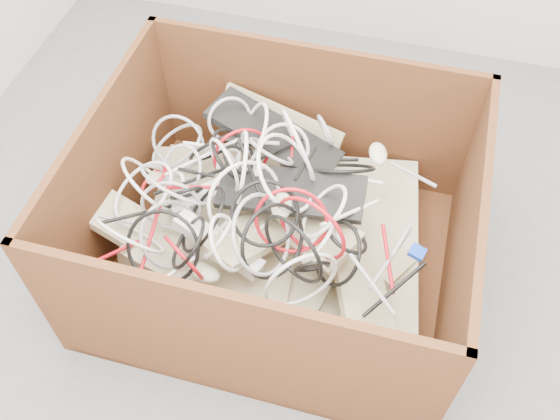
% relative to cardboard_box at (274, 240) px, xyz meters
% --- Properties ---
extents(ground, '(3.00, 3.00, 0.00)m').
position_rel_cardboard_box_xyz_m(ground, '(0.10, -0.13, -0.15)').
color(ground, '#565659').
rests_on(ground, ground).
extents(cardboard_box, '(1.17, 0.98, 0.61)m').
position_rel_cardboard_box_xyz_m(cardboard_box, '(0.00, 0.00, 0.00)').
color(cardboard_box, '#3A1B0E').
rests_on(cardboard_box, ground).
extents(keyboard_pile, '(1.09, 0.91, 0.33)m').
position_rel_cardboard_box_xyz_m(keyboard_pile, '(-0.01, 0.04, 0.13)').
color(keyboard_pile, tan).
rests_on(keyboard_pile, cardboard_box).
extents(mice_scatter, '(0.78, 0.67, 0.17)m').
position_rel_cardboard_box_xyz_m(mice_scatter, '(-0.06, 0.06, 0.21)').
color(mice_scatter, beige).
rests_on(mice_scatter, keyboard_pile).
extents(power_strip_left, '(0.28, 0.22, 0.12)m').
position_rel_cardboard_box_xyz_m(power_strip_left, '(-0.19, 0.00, 0.20)').
color(power_strip_left, silver).
rests_on(power_strip_left, keyboard_pile).
extents(power_strip_right, '(0.31, 0.15, 0.10)m').
position_rel_cardboard_box_xyz_m(power_strip_right, '(-0.12, -0.19, 0.19)').
color(power_strip_right, silver).
rests_on(power_strip_right, keyboard_pile).
extents(vga_plug, '(0.06, 0.05, 0.03)m').
position_rel_cardboard_box_xyz_m(vga_plug, '(0.45, -0.08, 0.22)').
color(vga_plug, '#0C33C0').
rests_on(vga_plug, keyboard_pile).
extents(cable_tangle, '(1.03, 0.76, 0.42)m').
position_rel_cardboard_box_xyz_m(cable_tangle, '(-0.10, -0.04, 0.25)').
color(cable_tangle, '#99999E').
rests_on(cable_tangle, keyboard_pile).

